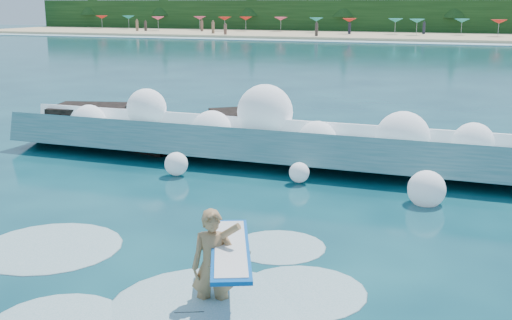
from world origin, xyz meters
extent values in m
plane|color=#07323F|center=(0.00, 0.00, 0.00)|extent=(200.00, 200.00, 0.00)
cube|color=tan|center=(0.00, 78.00, 0.20)|extent=(140.00, 20.00, 0.40)
cube|color=silver|center=(0.00, 67.00, 0.04)|extent=(140.00, 5.00, 0.08)
cube|color=black|center=(0.00, 88.00, 2.50)|extent=(140.00, 4.00, 5.00)
cube|color=teal|center=(1.11, 6.42, 0.46)|extent=(18.47, 2.81, 1.54)
cube|color=white|center=(1.11, 7.22, 0.92)|extent=(18.47, 1.30, 0.72)
cube|color=black|center=(-6.79, 7.61, 0.47)|extent=(2.92, 2.47, 1.37)
cube|color=black|center=(-3.79, 6.81, 0.37)|extent=(2.25, 1.97, 1.05)
cube|color=black|center=(-1.09, 8.01, 0.52)|extent=(2.69, 2.62, 1.47)
imported|color=#A77B4E|center=(2.50, -2.64, 0.62)|extent=(0.79, 0.65, 1.88)
cube|color=blue|center=(2.78, -2.59, 0.94)|extent=(1.56, 2.59, 0.06)
cube|color=white|center=(2.78, -2.59, 0.96)|extent=(1.37, 2.35, 0.06)
cylinder|color=black|center=(2.68, -3.84, 0.45)|extent=(0.01, 0.91, 0.43)
sphere|color=white|center=(-5.71, 5.97, 0.95)|extent=(1.06, 1.06, 1.06)
sphere|color=white|center=(-3.96, 6.63, 1.37)|extent=(1.27, 1.27, 1.27)
sphere|color=white|center=(-1.59, 6.43, 0.81)|extent=(1.29, 1.29, 1.29)
sphere|color=white|center=(-0.06, 7.00, 1.41)|extent=(1.70, 1.70, 1.70)
sphere|color=white|center=(1.77, 6.32, 0.80)|extent=(1.13, 1.13, 1.13)
sphere|color=white|center=(4.17, 6.53, 1.00)|extent=(1.52, 1.52, 1.52)
sphere|color=white|center=(6.03, 6.67, 0.97)|extent=(1.14, 1.14, 1.14)
sphere|color=white|center=(-1.60, 4.04, 0.35)|extent=(0.65, 0.65, 0.65)
sphere|color=white|center=(1.79, 4.48, 0.31)|extent=(0.54, 0.54, 0.54)
sphere|color=white|center=(5.13, 3.87, 0.36)|extent=(0.91, 0.91, 0.91)
ellipsoid|color=silver|center=(2.47, -2.84, 0.00)|extent=(3.18, 3.18, 0.16)
ellipsoid|color=silver|center=(3.70, -1.76, 0.00)|extent=(2.19, 2.19, 0.11)
ellipsoid|color=silver|center=(-1.50, -1.56, 0.00)|extent=(2.82, 2.82, 0.14)
ellipsoid|color=silver|center=(2.70, 0.03, 0.00)|extent=(1.88, 1.88, 0.09)
cone|color=red|center=(-55.61, 82.08, 2.25)|extent=(2.00, 2.00, 0.50)
cone|color=#158781|center=(-50.70, 82.44, 2.25)|extent=(2.00, 2.00, 0.50)
cone|color=#CF3D5D|center=(-43.09, 78.54, 2.25)|extent=(2.00, 2.00, 0.50)
cone|color=#CF3D5D|center=(-37.84, 82.47, 2.25)|extent=(2.00, 2.00, 0.50)
cone|color=red|center=(-32.61, 80.25, 2.25)|extent=(2.00, 2.00, 0.50)
cone|color=red|center=(-29.81, 81.86, 2.25)|extent=(2.00, 2.00, 0.50)
cone|color=#CF3D5D|center=(-24.26, 82.05, 2.25)|extent=(2.00, 2.00, 0.50)
cone|color=#158781|center=(-18.22, 79.98, 2.25)|extent=(2.00, 2.00, 0.50)
cone|color=red|center=(-12.97, 78.04, 2.25)|extent=(2.00, 2.00, 0.50)
cone|color=#158781|center=(-6.83, 79.04, 2.25)|extent=(2.00, 2.00, 0.50)
cone|color=#158781|center=(-3.78, 77.53, 2.25)|extent=(2.00, 2.00, 0.50)
cone|color=#158781|center=(1.76, 80.41, 2.25)|extent=(2.00, 2.00, 0.50)
cone|color=red|center=(6.42, 77.85, 2.25)|extent=(2.00, 2.00, 0.50)
cube|color=#3F332D|center=(-16.47, 70.62, 1.12)|extent=(0.35, 0.22, 1.44)
cube|color=#8C664C|center=(-12.23, 75.93, 1.17)|extent=(0.35, 0.22, 1.55)
cube|color=#3F332D|center=(-51.73, 78.61, 1.12)|extent=(0.35, 0.22, 1.43)
cube|color=brown|center=(-27.35, 69.54, 0.85)|extent=(0.35, 0.22, 1.55)
cube|color=#3F332D|center=(-3.58, 72.18, 1.15)|extent=(0.35, 0.22, 1.50)
cube|color=#262633|center=(-38.46, 68.12, 0.81)|extent=(0.35, 0.22, 1.47)
cube|color=#262633|center=(-33.26, 81.78, 1.09)|extent=(0.35, 0.22, 1.38)
cube|color=brown|center=(-7.19, 79.08, 1.13)|extent=(0.35, 0.22, 1.46)
cube|color=#3F332D|center=(-45.89, 71.18, 1.15)|extent=(0.35, 0.22, 1.50)
cube|color=#262633|center=(-29.67, 79.51, 1.14)|extent=(0.35, 0.22, 1.48)
cube|color=brown|center=(1.37, 73.97, 1.09)|extent=(0.35, 0.22, 1.38)
cube|color=#8C664C|center=(-33.22, 79.48, 1.16)|extent=(0.35, 0.22, 1.52)
cube|color=#262633|center=(-13.87, 71.83, 1.20)|extent=(0.35, 0.22, 1.60)
cube|color=brown|center=(-35.34, 71.63, 1.11)|extent=(0.35, 0.22, 1.42)
cube|color=#3F332D|center=(-12.92, 78.05, 1.12)|extent=(0.35, 0.22, 1.43)
cube|color=#8C664C|center=(-46.85, 79.61, 1.16)|extent=(0.35, 0.22, 1.51)
camera|label=1|loc=(6.41, -11.22, 4.68)|focal=45.00mm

